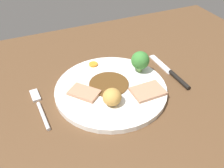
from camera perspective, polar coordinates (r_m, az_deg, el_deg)
name	(u,v)px	position (r cm, az deg, el deg)	size (l,w,h in cm)	color
dining_table	(113,99)	(65.69, 0.18, -3.57)	(120.00, 84.00, 3.60)	brown
dinner_plate	(112,89)	(65.03, 0.00, -1.17)	(29.21, 29.21, 1.40)	white
gravy_pool	(108,84)	(65.27, -0.97, -0.03)	(10.53, 10.53, 0.30)	#563819
meat_slice_main	(148,91)	(63.30, 8.26, -1.66)	(8.16, 5.91, 0.80)	tan
meat_slice_under	(84,93)	(62.64, -6.45, -1.98)	(7.50, 4.75, 0.80)	tan
roast_potato_left	(112,97)	(58.59, 0.02, -3.01)	(4.56, 4.84, 4.00)	#BC8C42
carrot_coin_front	(93,64)	(72.72, -4.32, 4.54)	(2.57, 2.57, 0.57)	orange
broccoli_floret	(140,61)	(68.80, 6.51, 5.38)	(5.07, 5.07, 6.09)	#8CB766
fork	(40,107)	(62.99, -16.32, -5.07)	(2.39, 15.31, 0.90)	silver
knife	(172,74)	(72.94, 13.66, 2.36)	(2.01, 18.54, 1.20)	black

